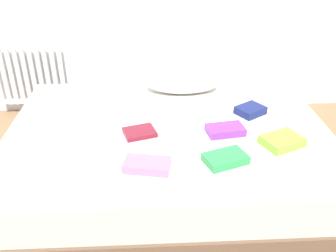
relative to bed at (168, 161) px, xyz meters
name	(u,v)px	position (x,y,z in m)	size (l,w,h in m)	color
ground_plane	(168,191)	(0.00, 0.00, -0.25)	(8.00, 8.00, 0.00)	#93704C
bed	(168,161)	(0.00, 0.00, 0.00)	(2.00, 1.50, 0.50)	brown
radiator	(29,75)	(-1.19, 1.20, 0.15)	(0.62, 0.04, 0.55)	white
pillow	(183,82)	(0.14, 0.54, 0.33)	(0.55, 0.27, 0.15)	white
textbook_green	(225,159)	(0.28, -0.39, 0.27)	(0.22, 0.14, 0.04)	green
textbook_maroon	(140,132)	(-0.18, -0.08, 0.27)	(0.18, 0.14, 0.03)	maroon
textbook_lime	(282,141)	(0.63, -0.24, 0.28)	(0.22, 0.16, 0.05)	#8CC638
textbook_white	(73,139)	(-0.56, -0.15, 0.27)	(0.21, 0.15, 0.04)	white
textbook_purple	(225,130)	(0.33, -0.09, 0.28)	(0.22, 0.13, 0.04)	purple
textbook_pink	(147,165)	(-0.13, -0.43, 0.27)	(0.24, 0.13, 0.04)	pink
textbook_navy	(250,110)	(0.55, 0.15, 0.28)	(0.17, 0.14, 0.05)	navy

